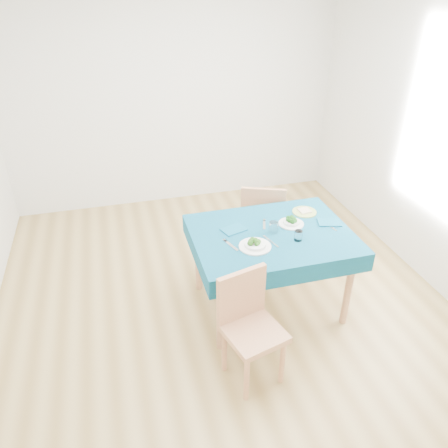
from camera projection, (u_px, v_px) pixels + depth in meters
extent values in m
cube|color=olive|center=(224.00, 305.00, 3.97)|extent=(4.00, 4.50, 0.02)
cube|color=silver|center=(174.00, 95.00, 5.15)|extent=(4.00, 0.02, 2.70)
cube|color=silver|center=(409.00, 430.00, 1.41)|extent=(4.00, 0.02, 2.70)
cube|color=#073D56|center=(269.00, 270.00, 3.78)|extent=(1.31, 0.99, 0.76)
cube|color=#AD7751|center=(254.00, 327.00, 3.04)|extent=(0.48, 0.51, 0.96)
cube|color=#AD7751|center=(263.00, 208.00, 4.43)|extent=(0.57, 0.59, 1.07)
cube|color=silver|center=(231.00, 245.00, 3.42)|extent=(0.08, 0.18, 0.00)
cube|color=silver|center=(271.00, 241.00, 3.47)|extent=(0.07, 0.20, 0.00)
cube|color=silver|center=(264.00, 225.00, 3.70)|extent=(0.07, 0.16, 0.00)
cube|color=silver|center=(328.00, 225.00, 3.69)|extent=(0.06, 0.22, 0.00)
cube|color=navy|center=(234.00, 230.00, 3.62)|extent=(0.23, 0.19, 0.01)
cube|color=navy|center=(329.00, 222.00, 3.73)|extent=(0.22, 0.18, 0.01)
cylinder|color=white|center=(273.00, 227.00, 3.58)|extent=(0.07, 0.07, 0.09)
cylinder|color=white|center=(298.00, 236.00, 3.47)|extent=(0.07, 0.07, 0.08)
cylinder|color=#A7BF5D|center=(304.00, 212.00, 3.89)|extent=(0.21, 0.21, 0.01)
cube|color=beige|center=(305.00, 211.00, 3.88)|extent=(0.11, 0.11, 0.02)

